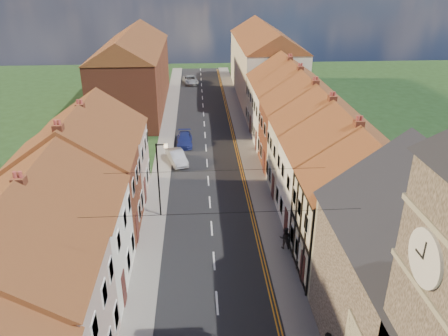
# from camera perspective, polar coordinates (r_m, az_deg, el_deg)

# --- Properties ---
(road) EXTENTS (7.00, 90.00, 0.02)m
(road) POSITION_cam_1_polar(r_m,az_deg,el_deg) (43.49, -2.23, 0.66)
(road) COLOR black
(road) RESTS_ON ground
(pavement_left) EXTENTS (1.80, 90.00, 0.12)m
(pavement_left) POSITION_cam_1_polar(r_m,az_deg,el_deg) (43.61, -8.02, 0.56)
(pavement_left) COLOR gray
(pavement_left) RESTS_ON ground
(pavement_right) EXTENTS (1.80, 90.00, 0.12)m
(pavement_right) POSITION_cam_1_polar(r_m,az_deg,el_deg) (43.78, 3.54, 0.87)
(pavement_right) COLOR gray
(pavement_right) RESTS_ON ground
(cottage_r_tudor) EXTENTS (8.30, 5.20, 9.00)m
(cottage_r_tudor) POSITION_cam_1_polar(r_m,az_deg,el_deg) (27.94, 18.14, -4.97)
(cottage_r_tudor) COLOR beige
(cottage_r_tudor) RESTS_ON ground
(cottage_r_white_near) EXTENTS (8.30, 6.00, 9.00)m
(cottage_r_white_near) POSITION_cam_1_polar(r_m,az_deg,el_deg) (32.44, 14.92, -0.29)
(cottage_r_white_near) COLOR white
(cottage_r_white_near) RESTS_ON ground
(cottage_r_cream_mid) EXTENTS (8.30, 5.20, 9.00)m
(cottage_r_cream_mid) POSITION_cam_1_polar(r_m,az_deg,el_deg) (37.17, 12.46, 3.23)
(cottage_r_cream_mid) COLOR beige
(cottage_r_cream_mid) RESTS_ON ground
(cottage_r_pink) EXTENTS (8.30, 6.00, 9.00)m
(cottage_r_pink) POSITION_cam_1_polar(r_m,az_deg,el_deg) (42.07, 10.55, 5.92)
(cottage_r_pink) COLOR brown
(cottage_r_pink) RESTS_ON ground
(cottage_r_white_far) EXTENTS (8.30, 5.20, 9.00)m
(cottage_r_white_far) POSITION_cam_1_polar(r_m,az_deg,el_deg) (47.07, 9.03, 8.06)
(cottage_r_white_far) COLOR white
(cottage_r_white_far) RESTS_ON ground
(cottage_r_cream_far) EXTENTS (8.30, 6.00, 9.00)m
(cottage_r_cream_far) POSITION_cam_1_polar(r_m,az_deg,el_deg) (52.16, 7.79, 9.76)
(cottage_r_cream_far) COLOR beige
(cottage_r_cream_far) RESTS_ON ground
(cottage_l_cream) EXTENTS (8.30, 6.30, 9.10)m
(cottage_l_cream) POSITION_cam_1_polar(r_m,az_deg,el_deg) (21.87, -26.50, -15.52)
(cottage_l_cream) COLOR #B7A391
(cottage_l_cream) RESTS_ON ground
(cottage_l_white) EXTENTS (8.30, 6.90, 8.80)m
(cottage_l_white) POSITION_cam_1_polar(r_m,az_deg,el_deg) (26.81, -21.65, -7.12)
(cottage_l_white) COLOR white
(cottage_l_white) RESTS_ON ground
(cottage_l_brick_mid) EXTENTS (8.30, 5.70, 9.10)m
(cottage_l_brick_mid) POSITION_cam_1_polar(r_m,az_deg,el_deg) (31.88, -18.68, -1.14)
(cottage_l_brick_mid) COLOR brown
(cottage_l_brick_mid) RESTS_ON ground
(cottage_l_pink) EXTENTS (8.30, 6.30, 8.80)m
(cottage_l_pink) POSITION_cam_1_polar(r_m,az_deg,el_deg) (37.09, -16.58, 2.54)
(cottage_l_pink) COLOR #B7A391
(cottage_l_pink) RESTS_ON ground
(block_right_far) EXTENTS (8.30, 24.20, 10.50)m
(block_right_far) POSITION_cam_1_polar(r_m,az_deg,el_deg) (66.68, 5.30, 13.86)
(block_right_far) COLOR beige
(block_right_far) RESTS_ON ground
(block_left_far) EXTENTS (8.30, 24.20, 10.50)m
(block_left_far) POSITION_cam_1_polar(r_m,az_deg,el_deg) (61.58, -11.77, 12.56)
(block_left_far) COLOR brown
(block_left_far) RESTS_ON ground
(lamppost) EXTENTS (0.88, 0.15, 6.00)m
(lamppost) POSITION_cam_1_polar(r_m,az_deg,el_deg) (33.06, -8.44, -0.99)
(lamppost) COLOR black
(lamppost) RESTS_ON pavement_left
(car_mid) EXTENTS (2.47, 4.14, 1.29)m
(car_mid) POSITION_cam_1_polar(r_m,az_deg,el_deg) (43.48, -6.19, 1.43)
(car_mid) COLOR #A0A1A7
(car_mid) RESTS_ON ground
(car_far) EXTENTS (1.74, 4.12, 1.19)m
(car_far) POSITION_cam_1_polar(r_m,az_deg,el_deg) (48.04, -5.17, 3.71)
(car_far) COLOR navy
(car_far) RESTS_ON ground
(car_distant) EXTENTS (2.86, 5.06, 1.33)m
(car_distant) POSITION_cam_1_polar(r_m,az_deg,el_deg) (74.56, -4.41, 11.41)
(car_distant) COLOR #A6AAAE
(car_distant) RESTS_ON ground
(pedestrian_right_b) EXTENTS (0.88, 0.75, 1.60)m
(pedestrian_right_b) POSITION_cam_1_polar(r_m,az_deg,el_deg) (30.47, 7.98, -9.03)
(pedestrian_right_b) COLOR black
(pedestrian_right_b) RESTS_ON pavement_right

